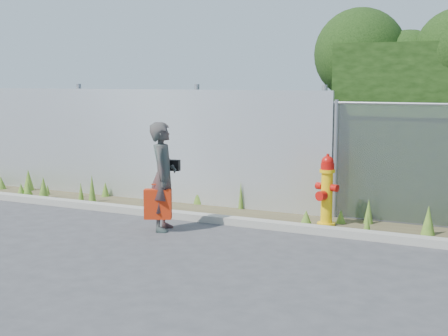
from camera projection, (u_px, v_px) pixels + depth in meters
ground at (200, 254)px, 8.61m from camera, size 80.00×80.00×0.00m
curb at (251, 223)px, 10.21m from camera, size 16.00×0.22×0.12m
weed_strip at (225, 206)px, 11.17m from camera, size 16.00×1.34×0.55m
corrugated_fence at (127, 144)px, 12.53m from camera, size 8.50×0.21×2.30m
fire_hydrant at (327, 191)px, 10.13m from camera, size 0.40×0.36×1.20m
woman at (163, 177)px, 9.86m from camera, size 0.59×0.73×1.73m
red_tote_bag at (158, 204)px, 9.78m from camera, size 0.43×0.16×0.56m
black_shoulder_bag at (173, 165)px, 9.98m from camera, size 0.23×0.10×0.18m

